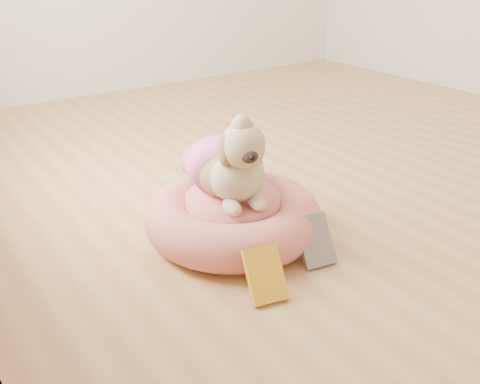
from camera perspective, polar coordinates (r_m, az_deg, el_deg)
floor at (r=3.10m, az=10.81°, el=3.26°), size 4.50×4.50×0.00m
pet_bed at (r=2.22m, az=-0.74°, el=-2.63°), size 0.73×0.73×0.19m
dog at (r=2.12m, az=-1.30°, el=4.48°), size 0.47×0.59×0.38m
book_yellow at (r=1.86m, az=2.70°, el=-8.79°), size 0.16×0.16×0.17m
book_white at (r=2.07m, az=8.01°, el=-5.14°), size 0.15×0.15×0.18m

